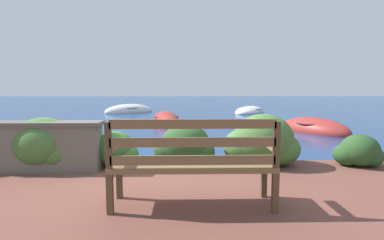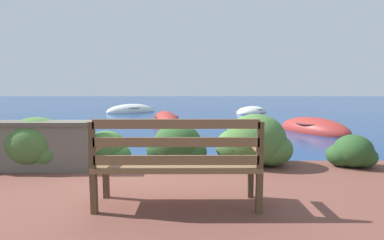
{
  "view_description": "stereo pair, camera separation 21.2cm",
  "coord_description": "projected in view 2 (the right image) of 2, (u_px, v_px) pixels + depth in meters",
  "views": [
    {
      "loc": [
        0.46,
        -4.87,
        1.45
      ],
      "look_at": [
        0.73,
        6.62,
        0.16
      ],
      "focal_mm": 28.0,
      "sensor_mm": 36.0,
      "label": 1
    },
    {
      "loc": [
        0.67,
        -4.88,
        1.45
      ],
      "look_at": [
        0.73,
        6.62,
        0.16
      ],
      "focal_mm": 28.0,
      "sensor_mm": 36.0,
      "label": 2
    }
  ],
  "objects": [
    {
      "name": "ground_plane",
      "position": [
        150.0,
        174.0,
        5.0
      ],
      "size": [
        80.0,
        80.0,
        0.0
      ],
      "color": "navy"
    },
    {
      "name": "park_bench",
      "position": [
        177.0,
        161.0,
        3.03
      ],
      "size": [
        1.68,
        0.48,
        0.93
      ],
      "rotation": [
        0.0,
        0.0,
        -0.06
      ],
      "color": "brown",
      "rests_on": "patio_terrace"
    },
    {
      "name": "stone_wall",
      "position": [
        35.0,
        145.0,
        4.41
      ],
      "size": [
        1.74,
        0.39,
        0.73
      ],
      "color": "#666056",
      "rests_on": "patio_terrace"
    },
    {
      "name": "hedge_clump_left",
      "position": [
        36.0,
        146.0,
        4.54
      ],
      "size": [
        1.14,
        0.82,
        0.78
      ],
      "color": "#426B33",
      "rests_on": "patio_terrace"
    },
    {
      "name": "hedge_clump_centre",
      "position": [
        106.0,
        150.0,
        4.68
      ],
      "size": [
        0.81,
        0.58,
        0.55
      ],
      "color": "#38662D",
      "rests_on": "patio_terrace"
    },
    {
      "name": "hedge_clump_right",
      "position": [
        177.0,
        147.0,
        4.73
      ],
      "size": [
        0.96,
        0.69,
        0.66
      ],
      "color": "#284C23",
      "rests_on": "patio_terrace"
    },
    {
      "name": "hedge_clump_far_right",
      "position": [
        254.0,
        143.0,
        4.7
      ],
      "size": [
        1.19,
        0.86,
        0.81
      ],
      "color": "#426B33",
      "rests_on": "patio_terrace"
    },
    {
      "name": "hedge_clump_extra",
      "position": [
        352.0,
        153.0,
        4.59
      ],
      "size": [
        0.74,
        0.53,
        0.5
      ],
      "color": "#284C23",
      "rests_on": "patio_terrace"
    },
    {
      "name": "rowboat_nearest",
      "position": [
        314.0,
        130.0,
        9.58
      ],
      "size": [
        2.16,
        2.76,
        0.83
      ],
      "rotation": [
        0.0,
        0.0,
        5.2
      ],
      "color": "#9E2D28",
      "rests_on": "ground_plane"
    },
    {
      "name": "rowboat_mid",
      "position": [
        166.0,
        123.0,
        11.45
      ],
      "size": [
        1.62,
        3.1,
        0.89
      ],
      "rotation": [
        0.0,
        0.0,
        4.96
      ],
      "color": "#9E2D28",
      "rests_on": "ground_plane"
    },
    {
      "name": "rowboat_far",
      "position": [
        251.0,
        112.0,
        16.57
      ],
      "size": [
        2.57,
        3.0,
        0.64
      ],
      "rotation": [
        0.0,
        0.0,
        4.14
      ],
      "color": "silver",
      "rests_on": "ground_plane"
    },
    {
      "name": "rowboat_outer",
      "position": [
        131.0,
        111.0,
        16.75
      ],
      "size": [
        2.92,
        2.44,
        0.84
      ],
      "rotation": [
        0.0,
        0.0,
        3.72
      ],
      "color": "silver",
      "rests_on": "ground_plane"
    }
  ]
}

